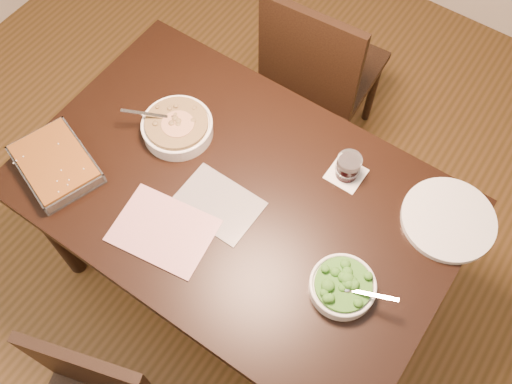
{
  "coord_description": "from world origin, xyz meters",
  "views": [
    {
      "loc": [
        0.55,
        -0.69,
        2.35
      ],
      "look_at": [
        0.06,
        0.02,
        0.8
      ],
      "focal_mm": 40.0,
      "sensor_mm": 36.0,
      "label": 1
    }
  ],
  "objects": [
    {
      "name": "coaster",
      "position": [
        0.25,
        0.26,
        0.75
      ],
      "size": [
        0.11,
        0.11,
        0.0
      ],
      "primitive_type": "cube",
      "color": "white",
      "rests_on": "table"
    },
    {
      "name": "baking_dish",
      "position": [
        -0.54,
        -0.26,
        0.78
      ],
      "size": [
        0.34,
        0.29,
        0.05
      ],
      "rotation": [
        0.0,
        0.0,
        -0.33
      ],
      "color": "silver",
      "rests_on": "table"
    },
    {
      "name": "wine_tumbler",
      "position": [
        0.25,
        0.26,
        0.8
      ],
      "size": [
        0.08,
        0.08,
        0.09
      ],
      "color": "black",
      "rests_on": "coaster"
    },
    {
      "name": "broccoli_bowl",
      "position": [
        0.44,
        -0.09,
        0.78
      ],
      "size": [
        0.22,
        0.2,
        0.08
      ],
      "color": "white",
      "rests_on": "table"
    },
    {
      "name": "stew_bowl",
      "position": [
        -0.3,
        0.08,
        0.78
      ],
      "size": [
        0.24,
        0.24,
        0.09
      ],
      "color": "white",
      "rests_on": "table"
    },
    {
      "name": "magazine_a",
      "position": [
        -0.11,
        -0.24,
        0.75
      ],
      "size": [
        0.33,
        0.26,
        0.01
      ],
      "primitive_type": "cube",
      "rotation": [
        0.0,
        0.0,
        0.15
      ],
      "color": "#A42F45",
      "rests_on": "table"
    },
    {
      "name": "ground",
      "position": [
        0.0,
        0.0,
        0.0
      ],
      "size": [
        4.0,
        4.0,
        0.0
      ],
      "primitive_type": "plane",
      "color": "#432F13",
      "rests_on": "ground"
    },
    {
      "name": "table",
      "position": [
        0.0,
        0.0,
        0.65
      ],
      "size": [
        1.4,
        0.9,
        0.75
      ],
      "color": "black",
      "rests_on": "ground"
    },
    {
      "name": "magazine_b",
      "position": [
        -0.03,
        -0.07,
        0.75
      ],
      "size": [
        0.27,
        0.19,
        0.0
      ],
      "primitive_type": "cube",
      "rotation": [
        0.0,
        0.0,
        -0.01
      ],
      "color": "#28272F",
      "rests_on": "table"
    },
    {
      "name": "chair_far",
      "position": [
        -0.15,
        0.78,
        0.51
      ],
      "size": [
        0.46,
        0.46,
        0.91
      ],
      "rotation": [
        0.0,
        0.0,
        3.21
      ],
      "color": "black",
      "rests_on": "ground"
    },
    {
      "name": "dinner_plate",
      "position": [
        0.6,
        0.29,
        0.76
      ],
      "size": [
        0.3,
        0.3,
        0.02
      ],
      "primitive_type": "cylinder",
      "color": "silver",
      "rests_on": "table"
    }
  ]
}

